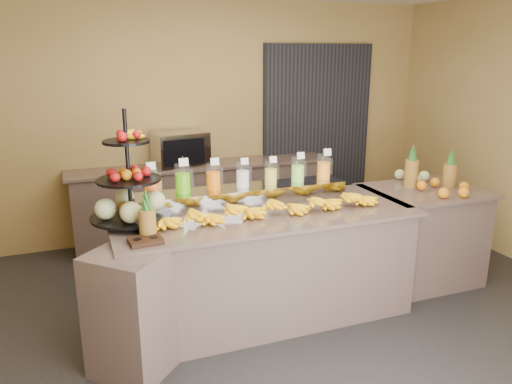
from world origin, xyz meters
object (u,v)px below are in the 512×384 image
banana_heap (270,205)px  fruit_stand (135,194)px  right_fruit_pile (436,181)px  oven_warmer (180,149)px  pitcher_tray (243,195)px  condiment_caddy (146,241)px

banana_heap → fruit_stand: (-1.04, 0.19, 0.15)m
fruit_stand → right_fruit_pile: 2.79m
right_fruit_pile → oven_warmer: oven_warmer is taller
pitcher_tray → banana_heap: size_ratio=0.96×
right_fruit_pile → fruit_stand: bearing=178.4°
fruit_stand → condiment_caddy: bearing=-104.2°
pitcher_tray → banana_heap: banana_heap is taller
fruit_stand → condiment_caddy: size_ratio=3.87×
condiment_caddy → oven_warmer: bearing=71.7°
banana_heap → fruit_stand: fruit_stand is taller
fruit_stand → right_fruit_pile: size_ratio=1.72×
oven_warmer → banana_heap: bearing=-89.0°
oven_warmer → right_fruit_pile: bearing=-50.2°
condiment_caddy → pitcher_tray: bearing=34.2°
banana_heap → oven_warmer: bearing=98.2°
oven_warmer → fruit_stand: bearing=-119.6°
banana_heap → fruit_stand: 1.07m
right_fruit_pile → banana_heap: bearing=-176.3°
fruit_stand → banana_heap: bearing=-23.5°
banana_heap → condiment_caddy: size_ratio=8.51×
right_fruit_pile → condiment_caddy: bearing=-171.8°
condiment_caddy → right_fruit_pile: right_fruit_pile is taller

